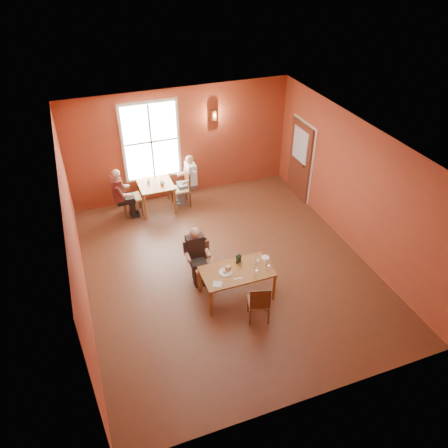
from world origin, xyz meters
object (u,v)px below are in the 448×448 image
object	(u,v)px
diner_main	(203,260)
diner_maroon	(130,191)
chair_diner_white	(180,188)
chair_diner_maroon	(132,197)
diner_white	(181,183)
second_table	(157,197)
chair_diner_main	(203,265)
chair_empty	(259,301)
main_table	(237,283)

from	to	relation	value
diner_main	diner_maroon	distance (m)	3.31
chair_diner_white	chair_diner_maroon	size ratio (longest dim) A/B	0.98
chair_diner_maroon	diner_maroon	xyz separation A→B (m)	(-0.03, 0.00, 0.16)
diner_white	chair_diner_maroon	size ratio (longest dim) A/B	1.29
second_table	chair_diner_white	distance (m)	0.66
chair_diner_main	diner_maroon	distance (m)	3.29
diner_white	second_table	bearing A→B (deg)	90.00
second_table	diner_maroon	world-z (taller)	diner_maroon
second_table	chair_diner_maroon	xyz separation A→B (m)	(-0.65, 0.00, 0.13)
chair_diner_maroon	diner_maroon	world-z (taller)	diner_maroon
chair_diner_maroon	diner_maroon	bearing A→B (deg)	-90.00
diner_maroon	diner_white	bearing A→B (deg)	90.00
chair_empty	chair_diner_white	size ratio (longest dim) A/B	0.87
diner_maroon	main_table	bearing A→B (deg)	20.80
chair_diner_white	diner_white	size ratio (longest dim) A/B	0.76
chair_diner_main	diner_main	xyz separation A→B (m)	(0.00, -0.03, 0.15)
chair_empty	chair_diner_white	world-z (taller)	chair_diner_white
diner_main	diner_white	distance (m)	3.20
second_table	chair_diner_main	bearing A→B (deg)	-85.25
chair_diner_maroon	diner_maroon	size ratio (longest dim) A/B	0.76
main_table	chair_diner_main	bearing A→B (deg)	127.57
main_table	chair_empty	distance (m)	0.74
main_table	chair_diner_white	size ratio (longest dim) A/B	1.41
diner_maroon	chair_diner_white	bearing A→B (deg)	90.00
main_table	diner_maroon	distance (m)	4.07
main_table	chair_empty	xyz separation A→B (m)	(0.16, -0.71, 0.11)
diner_main	chair_empty	world-z (taller)	diner_main
chair_diner_white	chair_diner_main	bearing A→B (deg)	172.96
chair_empty	chair_diner_white	xyz separation A→B (m)	(-0.28, 4.50, 0.06)
main_table	diner_maroon	size ratio (longest dim) A/B	1.05
main_table	second_table	xyz separation A→B (m)	(-0.76, 3.80, 0.05)
main_table	second_table	size ratio (longest dim) A/B	1.63
diner_main	chair_diner_white	xyz separation A→B (m)	(0.39, 3.18, -0.10)
second_table	diner_maroon	xyz separation A→B (m)	(-0.68, 0.00, 0.29)
main_table	chair_diner_maroon	xyz separation A→B (m)	(-1.41, 3.80, 0.18)
second_table	diner_main	bearing A→B (deg)	-85.29
chair_diner_maroon	chair_diner_white	bearing A→B (deg)	90.00
second_table	diner_maroon	distance (m)	0.74
diner_white	chair_diner_white	bearing A→B (deg)	90.00
chair_empty	diner_white	size ratio (longest dim) A/B	0.66
chair_empty	second_table	xyz separation A→B (m)	(-0.93, 4.50, -0.05)
chair_diner_maroon	diner_white	bearing A→B (deg)	90.00
main_table	diner_main	bearing A→B (deg)	128.88
diner_main	chair_diner_white	distance (m)	3.20
chair_diner_main	second_table	bearing A→B (deg)	-85.25
diner_main	chair_diner_main	bearing A→B (deg)	-90.00
diner_main	chair_diner_maroon	distance (m)	3.30
chair_diner_white	diner_main	bearing A→B (deg)	173.03
diner_main	chair_empty	size ratio (longest dim) A/B	1.39
chair_diner_main	chair_empty	bearing A→B (deg)	116.03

